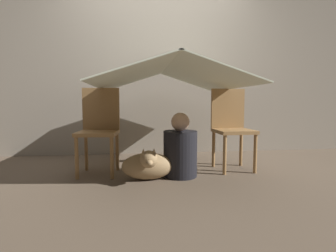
% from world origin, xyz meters
% --- Properties ---
extents(ground_plane, '(8.80, 8.80, 0.00)m').
position_xyz_m(ground_plane, '(0.00, 0.00, 0.00)').
color(ground_plane, brown).
extents(wall_back, '(7.00, 0.05, 2.50)m').
position_xyz_m(wall_back, '(0.00, 1.16, 1.25)').
color(wall_back, gray).
rests_on(wall_back, ground_plane).
extents(chair_left, '(0.42, 0.42, 0.88)m').
position_xyz_m(chair_left, '(-0.70, 0.15, 0.48)').
color(chair_left, olive).
rests_on(chair_left, ground_plane).
extents(chair_right, '(0.40, 0.40, 0.88)m').
position_xyz_m(chair_right, '(0.71, 0.15, 0.48)').
color(chair_right, olive).
rests_on(chair_right, ground_plane).
extents(sheet_canopy, '(1.42, 1.57, 0.24)m').
position_xyz_m(sheet_canopy, '(0.00, 0.08, 1.00)').
color(sheet_canopy, silver).
extents(person_front, '(0.33, 0.33, 0.63)m').
position_xyz_m(person_front, '(0.10, -0.09, 0.26)').
color(person_front, black).
rests_on(person_front, ground_plane).
extents(dog, '(0.49, 0.41, 0.33)m').
position_xyz_m(dog, '(-0.22, -0.19, 0.14)').
color(dog, '#9E7F56').
rests_on(dog, ground_plane).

